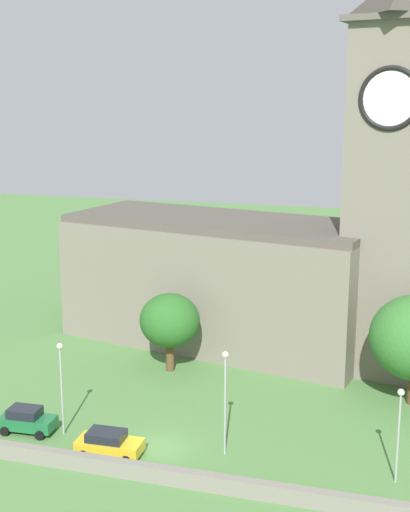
% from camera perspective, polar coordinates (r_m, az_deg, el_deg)
% --- Properties ---
extents(ground_plane, '(200.00, 200.00, 0.00)m').
position_cam_1_polar(ground_plane, '(64.68, 0.87, -9.21)').
color(ground_plane, '#517F42').
extents(church, '(37.67, 18.61, 34.50)m').
position_cam_1_polar(church, '(68.24, 4.85, 0.24)').
color(church, slate).
rests_on(church, ground).
extents(quay_barrier, '(40.27, 0.70, 1.10)m').
position_cam_1_polar(quay_barrier, '(48.02, -5.62, -16.76)').
color(quay_barrier, gray).
rests_on(quay_barrier, ground).
extents(car_green, '(4.16, 2.31, 1.88)m').
position_cam_1_polar(car_green, '(54.96, -14.11, -12.65)').
color(car_green, '#1E6B38').
rests_on(car_green, ground).
extents(car_yellow, '(4.61, 2.45, 1.72)m').
position_cam_1_polar(car_yellow, '(50.79, -7.74, -14.66)').
color(car_yellow, gold).
rests_on(car_yellow, ground).
extents(streetlamp_west_mid, '(0.44, 0.44, 7.02)m').
position_cam_1_polar(streetlamp_west_mid, '(52.58, -11.50, -9.27)').
color(streetlamp_west_mid, '#9EA0A5').
rests_on(streetlamp_west_mid, ground).
extents(streetlamp_central, '(0.44, 0.44, 7.48)m').
position_cam_1_polar(streetlamp_central, '(48.75, 1.63, -10.46)').
color(streetlamp_central, '#9EA0A5').
rests_on(streetlamp_central, ground).
extents(streetlamp_east_mid, '(0.44, 0.44, 6.37)m').
position_cam_1_polar(streetlamp_east_mid, '(47.24, 15.34, -12.56)').
color(streetlamp_east_mid, '#9EA0A5').
rests_on(streetlamp_east_mid, ground).
extents(tree_by_tower, '(5.35, 5.35, 7.12)m').
position_cam_1_polar(tree_by_tower, '(63.34, -2.85, -5.21)').
color(tree_by_tower, brown).
rests_on(tree_by_tower, ground).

